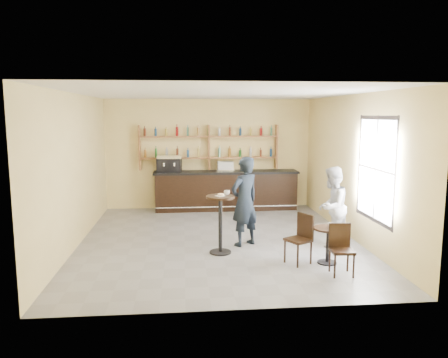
{
  "coord_description": "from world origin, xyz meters",
  "views": [
    {
      "loc": [
        -0.75,
        -9.34,
        2.77
      ],
      "look_at": [
        0.2,
        0.8,
        1.25
      ],
      "focal_mm": 35.0,
      "sensor_mm": 36.0,
      "label": 1
    }
  ],
  "objects": [
    {
      "name": "pastry_case",
      "position": [
        0.46,
        3.15,
        1.27
      ],
      "size": [
        0.5,
        0.42,
        0.28
      ],
      "primitive_type": null,
      "rotation": [
        0.0,
        0.0,
        0.12
      ],
      "color": "silver",
      "rests_on": "bar_counter"
    },
    {
      "name": "cup_pedestal",
      "position": [
        0.11,
        -0.8,
        1.21
      ],
      "size": [
        0.15,
        0.15,
        0.09
      ],
      "primitive_type": "imported",
      "rotation": [
        0.0,
        0.0,
        0.38
      ],
      "color": "white",
      "rests_on": "pedestal_table"
    },
    {
      "name": "chair_west",
      "position": [
        1.36,
        -1.65,
        0.46
      ],
      "size": [
        0.55,
        0.55,
        0.93
      ],
      "primitive_type": null,
      "rotation": [
        0.0,
        0.0,
        -1.05
      ],
      "color": "black",
      "rests_on": "floor"
    },
    {
      "name": "espresso_machine",
      "position": [
        -1.15,
        3.15,
        1.37
      ],
      "size": [
        0.73,
        0.51,
        0.49
      ],
      "primitive_type": null,
      "rotation": [
        0.0,
        0.0,
        -0.11
      ],
      "color": "black",
      "rests_on": "bar_counter"
    },
    {
      "name": "window_pane",
      "position": [
        2.99,
        -1.2,
        1.7
      ],
      "size": [
        0.0,
        2.0,
        2.0
      ],
      "primitive_type": "plane",
      "rotation": [
        1.57,
        0.0,
        -1.57
      ],
      "color": "white",
      "rests_on": "wall_right"
    },
    {
      "name": "cup_cafe",
      "position": [
        1.96,
        -1.7,
        0.73
      ],
      "size": [
        0.11,
        0.11,
        0.09
      ],
      "primitive_type": "imported",
      "rotation": [
        0.0,
        0.0,
        -0.18
      ],
      "color": "white",
      "rests_on": "cafe_table"
    },
    {
      "name": "liquor_bottles",
      "position": [
        0.0,
        3.37,
        1.98
      ],
      "size": [
        3.68,
        0.1,
        1.0
      ],
      "primitive_type": null,
      "color": "#8C5919",
      "rests_on": "shelf_unit"
    },
    {
      "name": "bar_counter",
      "position": [
        0.48,
        3.15,
        0.57
      ],
      "size": [
        4.18,
        0.81,
        1.13
      ],
      "primitive_type": null,
      "color": "black",
      "rests_on": "floor"
    },
    {
      "name": "cafe_table",
      "position": [
        1.91,
        -1.7,
        0.34
      ],
      "size": [
        0.62,
        0.62,
        0.68
      ],
      "primitive_type": null,
      "rotation": [
        0.0,
        0.0,
        0.16
      ],
      "color": "black",
      "rests_on": "floor"
    },
    {
      "name": "man_main",
      "position": [
        0.52,
        -0.41,
        0.95
      ],
      "size": [
        0.83,
        0.76,
        1.89
      ],
      "primitive_type": "imported",
      "rotation": [
        0.0,
        0.0,
        3.73
      ],
      "color": "black",
      "rests_on": "floor"
    },
    {
      "name": "chair_south",
      "position": [
        1.96,
        -2.3,
        0.44
      ],
      "size": [
        0.4,
        0.4,
        0.88
      ],
      "primitive_type": null,
      "rotation": [
        0.0,
        0.0,
        -0.06
      ],
      "color": "black",
      "rests_on": "floor"
    },
    {
      "name": "wall_right",
      "position": [
        3.0,
        0.0,
        1.6
      ],
      "size": [
        0.0,
        7.0,
        7.0
      ],
      "primitive_type": "plane",
      "rotation": [
        1.57,
        0.0,
        -1.57
      ],
      "color": "#F1D789",
      "rests_on": "floor"
    },
    {
      "name": "pedestal_table",
      "position": [
        -0.03,
        -0.9,
        0.58
      ],
      "size": [
        0.69,
        0.69,
        1.17
      ],
      "primitive_type": null,
      "rotation": [
        0.0,
        0.0,
        0.26
      ],
      "color": "black",
      "rests_on": "floor"
    },
    {
      "name": "ceiling",
      "position": [
        0.0,
        0.0,
        3.2
      ],
      "size": [
        7.0,
        7.0,
        0.0
      ],
      "primitive_type": "plane",
      "rotation": [
        3.14,
        0.0,
        0.0
      ],
      "color": "white",
      "rests_on": "wall_back"
    },
    {
      "name": "shelf_unit",
      "position": [
        0.0,
        3.37,
        1.81
      ],
      "size": [
        4.0,
        0.26,
        1.4
      ],
      "primitive_type": null,
      "color": "brown",
      "rests_on": "wall_back"
    },
    {
      "name": "window_frame",
      "position": [
        2.99,
        -1.2,
        1.7
      ],
      "size": [
        0.04,
        1.7,
        2.1
      ],
      "primitive_type": null,
      "color": "black",
      "rests_on": "wall_right"
    },
    {
      "name": "wall_left",
      "position": [
        -3.0,
        0.0,
        1.6
      ],
      "size": [
        0.0,
        7.0,
        7.0
      ],
      "primitive_type": "plane",
      "rotation": [
        1.57,
        0.0,
        1.57
      ],
      "color": "#F1D789",
      "rests_on": "floor"
    },
    {
      "name": "floor",
      "position": [
        0.0,
        0.0,
        0.0
      ],
      "size": [
        7.0,
        7.0,
        0.0
      ],
      "primitive_type": "plane",
      "color": "slate",
      "rests_on": "ground"
    },
    {
      "name": "patron_second",
      "position": [
        2.34,
        -0.61,
        0.84
      ],
      "size": [
        1.01,
        1.04,
        1.68
      ],
      "primitive_type": "imported",
      "rotation": [
        0.0,
        0.0,
        -2.25
      ],
      "color": "#AEAFB4",
      "rests_on": "floor"
    },
    {
      "name": "donut",
      "position": [
        -0.02,
        -0.91,
        1.19
      ],
      "size": [
        0.16,
        0.16,
        0.05
      ],
      "primitive_type": "torus",
      "rotation": [
        0.0,
        0.0,
        -0.32
      ],
      "color": "#E0A152",
      "rests_on": "napkin"
    },
    {
      "name": "wall_back",
      "position": [
        0.0,
        3.5,
        1.6
      ],
      "size": [
        7.0,
        0.0,
        7.0
      ],
      "primitive_type": "plane",
      "rotation": [
        1.57,
        0.0,
        0.0
      ],
      "color": "#F1D789",
      "rests_on": "floor"
    },
    {
      "name": "napkin",
      "position": [
        -0.03,
        -0.9,
        1.17
      ],
      "size": [
        0.24,
        0.24,
        0.0
      ],
      "primitive_type": "cube",
      "rotation": [
        0.0,
        0.0,
        0.69
      ],
      "color": "white",
      "rests_on": "pedestal_table"
    },
    {
      "name": "wall_front",
      "position": [
        0.0,
        -3.5,
        1.6
      ],
      "size": [
        7.0,
        0.0,
        7.0
      ],
      "primitive_type": "plane",
      "rotation": [
        -1.57,
        0.0,
        0.0
      ],
      "color": "#F1D789",
      "rests_on": "floor"
    }
  ]
}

